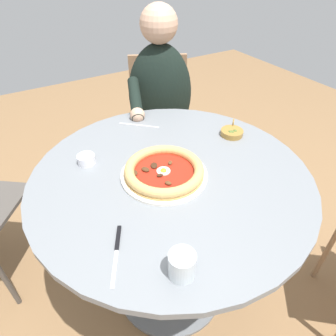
% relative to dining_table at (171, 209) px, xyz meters
% --- Properties ---
extents(ground_plane, '(6.00, 6.00, 0.02)m').
position_rel_dining_table_xyz_m(ground_plane, '(0.00, 0.00, -0.58)').
color(ground_plane, olive).
extents(dining_table, '(1.02, 1.02, 0.75)m').
position_rel_dining_table_xyz_m(dining_table, '(0.00, 0.00, 0.00)').
color(dining_table, gray).
rests_on(dining_table, ground).
extents(pizza_on_plate, '(0.31, 0.31, 0.05)m').
position_rel_dining_table_xyz_m(pizza_on_plate, '(0.00, 0.03, 0.21)').
color(pizza_on_plate, white).
rests_on(pizza_on_plate, dining_table).
extents(water_glass, '(0.07, 0.07, 0.08)m').
position_rel_dining_table_xyz_m(water_glass, '(-0.36, 0.18, 0.22)').
color(water_glass, silver).
rests_on(water_glass, dining_table).
extents(steak_knife, '(0.17, 0.10, 0.01)m').
position_rel_dining_table_xyz_m(steak_knife, '(-0.20, 0.29, 0.19)').
color(steak_knife, silver).
rests_on(steak_knife, dining_table).
extents(ramekin_capers, '(0.07, 0.07, 0.03)m').
position_rel_dining_table_xyz_m(ramekin_capers, '(0.21, 0.24, 0.21)').
color(ramekin_capers, white).
rests_on(ramekin_capers, dining_table).
extents(olive_pan, '(0.10, 0.10, 0.05)m').
position_rel_dining_table_xyz_m(olive_pan, '(0.09, -0.36, 0.20)').
color(olive_pan, olive).
rests_on(olive_pan, dining_table).
extents(fork_utensil, '(0.13, 0.14, 0.00)m').
position_rel_dining_table_xyz_m(fork_utensil, '(0.37, -0.05, 0.19)').
color(fork_utensil, '#BCBCC1').
rests_on(fork_utensil, dining_table).
extents(diner_person, '(0.46, 0.50, 1.19)m').
position_rel_dining_table_xyz_m(diner_person, '(0.65, -0.32, -0.04)').
color(diner_person, '#282833').
rests_on(diner_person, ground).
extents(cafe_chair_diner, '(0.53, 0.53, 0.88)m').
position_rel_dining_table_xyz_m(cafe_chair_diner, '(0.78, -0.38, -0.04)').
color(cafe_chair_diner, '#957050').
rests_on(cafe_chair_diner, ground).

